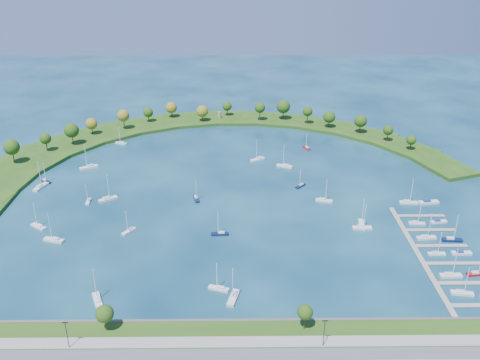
{
  "coord_description": "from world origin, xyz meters",
  "views": [
    {
      "loc": [
        2.47,
        -241.38,
        118.13
      ],
      "look_at": [
        5.0,
        5.0,
        4.0
      ],
      "focal_mm": 38.83,
      "sensor_mm": 36.0,
      "label": 1
    }
  ],
  "objects_px": {
    "harbor_tower": "(219,115)",
    "moored_boat_15": "(39,226)",
    "moored_boat_0": "(285,166)",
    "docked_boat_10": "(408,202)",
    "moored_boat_2": "(89,167)",
    "moored_boat_16": "(362,224)",
    "docked_boat_3": "(477,273)",
    "moored_boat_20": "(108,198)",
    "docked_boat_8": "(417,222)",
    "moored_boat_10": "(129,230)",
    "moored_boat_17": "(54,239)",
    "moored_boat_1": "(362,227)",
    "moored_boat_8": "(258,159)",
    "moored_boat_11": "(41,186)",
    "docked_boat_11": "(428,202)",
    "docked_boat_5": "(461,253)",
    "moored_boat_13": "(233,297)",
    "dock_system": "(436,254)",
    "moored_boat_18": "(121,143)",
    "docked_boat_7": "(452,239)",
    "moored_boat_14": "(88,201)",
    "moored_boat_12": "(324,200)",
    "moored_boat_19": "(97,300)",
    "moored_boat_7": "(301,185)",
    "docked_boat_9": "(438,222)",
    "moored_boat_5": "(220,233)",
    "moored_boat_3": "(45,181)",
    "docked_boat_0": "(462,292)",
    "docked_boat_6": "(426,237)"
  },
  "relations": [
    {
      "from": "moored_boat_1",
      "to": "moored_boat_8",
      "type": "bearing_deg",
      "value": 118.13
    },
    {
      "from": "docked_boat_5",
      "to": "docked_boat_0",
      "type": "bearing_deg",
      "value": -110.99
    },
    {
      "from": "harbor_tower",
      "to": "moored_boat_14",
      "type": "distance_m",
      "value": 141.97
    },
    {
      "from": "moored_boat_1",
      "to": "moored_boat_11",
      "type": "bearing_deg",
      "value": 164.25
    },
    {
      "from": "moored_boat_19",
      "to": "moored_boat_18",
      "type": "bearing_deg",
      "value": -15.01
    },
    {
      "from": "moored_boat_11",
      "to": "moored_boat_16",
      "type": "xyz_separation_m",
      "value": [
        159.53,
        -41.16,
        -0.04
      ]
    },
    {
      "from": "moored_boat_17",
      "to": "moored_boat_18",
      "type": "height_order",
      "value": "moored_boat_17"
    },
    {
      "from": "moored_boat_2",
      "to": "moored_boat_8",
      "type": "relative_size",
      "value": 1.13
    },
    {
      "from": "moored_boat_1",
      "to": "docked_boat_3",
      "type": "xyz_separation_m",
      "value": [
        36.55,
        -35.74,
        -0.04
      ]
    },
    {
      "from": "moored_boat_11",
      "to": "docked_boat_11",
      "type": "xyz_separation_m",
      "value": [
        197.4,
        -19.46,
        -0.24
      ]
    },
    {
      "from": "harbor_tower",
      "to": "moored_boat_15",
      "type": "xyz_separation_m",
      "value": [
        -77.79,
        -152.67,
        -3.37
      ]
    },
    {
      "from": "dock_system",
      "to": "moored_boat_11",
      "type": "relative_size",
      "value": 5.58
    },
    {
      "from": "docked_boat_9",
      "to": "docked_boat_11",
      "type": "height_order",
      "value": "docked_boat_11"
    },
    {
      "from": "moored_boat_8",
      "to": "docked_boat_3",
      "type": "distance_m",
      "value": 141.35
    },
    {
      "from": "moored_boat_15",
      "to": "moored_boat_16",
      "type": "relative_size",
      "value": 0.93
    },
    {
      "from": "moored_boat_12",
      "to": "moored_boat_18",
      "type": "xyz_separation_m",
      "value": [
        -116.81,
        81.67,
        -0.03
      ]
    },
    {
      "from": "moored_boat_0",
      "to": "docked_boat_3",
      "type": "bearing_deg",
      "value": 143.32
    },
    {
      "from": "moored_boat_1",
      "to": "docked_boat_5",
      "type": "relative_size",
      "value": 1.54
    },
    {
      "from": "moored_boat_2",
      "to": "docked_boat_11",
      "type": "bearing_deg",
      "value": 136.43
    },
    {
      "from": "moored_boat_10",
      "to": "moored_boat_17",
      "type": "xyz_separation_m",
      "value": [
        -30.96,
        -7.47,
        0.08
      ]
    },
    {
      "from": "moored_boat_7",
      "to": "docked_boat_8",
      "type": "xyz_separation_m",
      "value": [
        48.6,
        -40.24,
        0.01
      ]
    },
    {
      "from": "moored_boat_17",
      "to": "docked_boat_9",
      "type": "xyz_separation_m",
      "value": [
        171.89,
        14.51,
        -0.38
      ]
    },
    {
      "from": "moored_boat_0",
      "to": "moored_boat_11",
      "type": "xyz_separation_m",
      "value": [
        -130.46,
        -26.35,
        0.04
      ]
    },
    {
      "from": "moored_boat_15",
      "to": "docked_boat_9",
      "type": "height_order",
      "value": "moored_boat_15"
    },
    {
      "from": "moored_boat_0",
      "to": "moored_boat_2",
      "type": "height_order",
      "value": "moored_boat_2"
    },
    {
      "from": "docked_boat_0",
      "to": "docked_boat_6",
      "type": "height_order",
      "value": "docked_boat_6"
    },
    {
      "from": "moored_boat_17",
      "to": "docked_boat_11",
      "type": "xyz_separation_m",
      "value": [
        173.76,
        33.72,
        -0.2
      ]
    },
    {
      "from": "docked_boat_9",
      "to": "docked_boat_0",
      "type": "bearing_deg",
      "value": -110.15
    },
    {
      "from": "moored_boat_20",
      "to": "docked_boat_8",
      "type": "distance_m",
      "value": 148.98
    },
    {
      "from": "moored_boat_14",
      "to": "moored_boat_12",
      "type": "bearing_deg",
      "value": 86.14
    },
    {
      "from": "moored_boat_19",
      "to": "moored_boat_7",
      "type": "bearing_deg",
      "value": -64.74
    },
    {
      "from": "moored_boat_12",
      "to": "moored_boat_19",
      "type": "height_order",
      "value": "moored_boat_19"
    },
    {
      "from": "moored_boat_7",
      "to": "docked_boat_11",
      "type": "bearing_deg",
      "value": 114.69
    },
    {
      "from": "moored_boat_10",
      "to": "moored_boat_18",
      "type": "relative_size",
      "value": 0.96
    },
    {
      "from": "moored_boat_3",
      "to": "moored_boat_12",
      "type": "relative_size",
      "value": 0.92
    },
    {
      "from": "moored_boat_7",
      "to": "docked_boat_8",
      "type": "relative_size",
      "value": 0.95
    },
    {
      "from": "moored_boat_11",
      "to": "docked_boat_7",
      "type": "xyz_separation_m",
      "value": [
        195.55,
        -54.68,
        -0.07
      ]
    },
    {
      "from": "dock_system",
      "to": "docked_boat_6",
      "type": "xyz_separation_m",
      "value": [
        0.21,
        12.78,
        0.57
      ]
    },
    {
      "from": "moored_boat_16",
      "to": "docked_boat_3",
      "type": "xyz_separation_m",
      "value": [
        36.04,
        -38.57,
        -0.06
      ]
    },
    {
      "from": "moored_boat_2",
      "to": "moored_boat_16",
      "type": "bearing_deg",
      "value": 125.21
    },
    {
      "from": "moored_boat_0",
      "to": "docked_boat_10",
      "type": "xyz_separation_m",
      "value": [
        56.99,
        -45.9,
        -0.02
      ]
    },
    {
      "from": "dock_system",
      "to": "moored_boat_18",
      "type": "xyz_separation_m",
      "value": [
        -155.51,
        130.33,
        0.53
      ]
    },
    {
      "from": "moored_boat_0",
      "to": "moored_boat_3",
      "type": "distance_m",
      "value": 131.75
    },
    {
      "from": "docked_boat_8",
      "to": "moored_boat_12",
      "type": "bearing_deg",
      "value": 157.94
    },
    {
      "from": "moored_boat_2",
      "to": "docked_boat_10",
      "type": "relative_size",
      "value": 1.16
    },
    {
      "from": "moored_boat_5",
      "to": "moored_boat_3",
      "type": "bearing_deg",
      "value": -32.54
    },
    {
      "from": "moored_boat_10",
      "to": "moored_boat_12",
      "type": "bearing_deg",
      "value": 142.58
    },
    {
      "from": "moored_boat_20",
      "to": "moored_boat_13",
      "type": "bearing_deg",
      "value": -86.19
    },
    {
      "from": "harbor_tower",
      "to": "docked_boat_7",
      "type": "bearing_deg",
      "value": -57.73
    },
    {
      "from": "moored_boat_2",
      "to": "docked_boat_0",
      "type": "relative_size",
      "value": 1.25
    }
  ]
}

